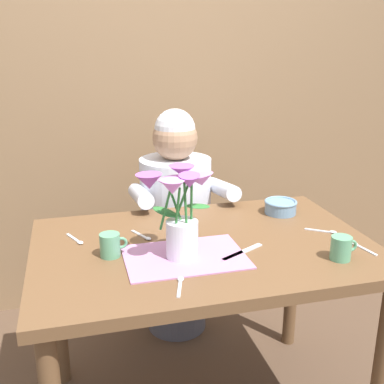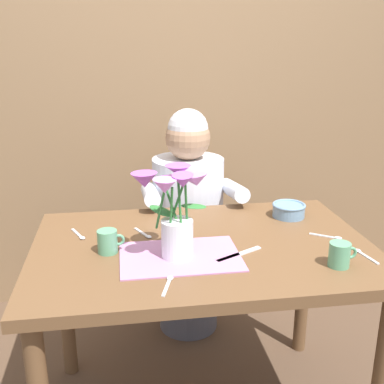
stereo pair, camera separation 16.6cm
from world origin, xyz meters
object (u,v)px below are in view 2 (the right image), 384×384
Objects in this scene: flower_vase at (174,209)px; dinner_knife at (239,254)px; seated_person at (188,226)px; ceramic_mug at (108,241)px; coffee_cup at (340,255)px; ceramic_bowl at (289,210)px.

flower_vase is 1.61× the size of dinner_knife.
seated_person reaches higher than dinner_knife.
ceramic_mug reaches higher than dinner_knife.
seated_person reaches higher than ceramic_mug.
ceramic_mug is (-0.37, -0.64, 0.22)m from seated_person.
coffee_cup is (0.30, -0.13, 0.04)m from dinner_knife.
ceramic_mug is (-0.22, 0.07, -0.13)m from flower_vase.
ceramic_mug is at bearing -161.99° from ceramic_bowl.
ceramic_bowl is at bearing 90.81° from coffee_cup.
flower_vase reaches higher than dinner_knife.
ceramic_bowl is 1.46× the size of ceramic_mug.
dinner_knife is 2.04× the size of ceramic_mug.
ceramic_bowl is at bearing 18.01° from ceramic_mug.
ceramic_mug is at bearing 140.89° from dinner_knife.
flower_vase is at bearing -18.22° from ceramic_mug.
ceramic_bowl is 0.45m from coffee_cup.
coffee_cup is 0.76m from ceramic_mug.
ceramic_bowl is at bearing 31.19° from flower_vase.
coffee_cup is (0.51, -0.15, -0.13)m from flower_vase.
dinner_knife is at bearing -84.35° from seated_person.
flower_vase is 2.26× the size of ceramic_bowl.
coffee_cup reaches higher than dinner_knife.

